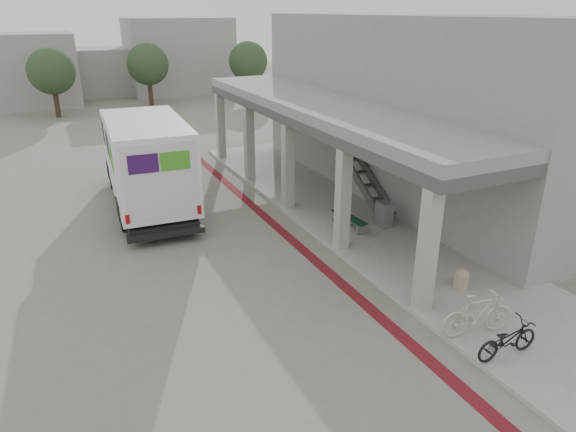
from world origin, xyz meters
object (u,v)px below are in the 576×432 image
fedex_truck (146,159)px  bicycle_cream (478,314)px  bench (349,219)px  utility_cabinet (384,214)px  bicycle_black (507,339)px

fedex_truck → bicycle_cream: fedex_truck is taller
bench → bicycle_cream: 6.75m
fedex_truck → bench: fedex_truck is taller
bench → utility_cabinet: utility_cabinet is taller
utility_cabinet → fedex_truck: bearing=136.5°
fedex_truck → bicycle_black: bearing=-65.3°
utility_cabinet → bicycle_black: utility_cabinet is taller
bench → bicycle_black: size_ratio=1.08×
bench → bicycle_cream: bicycle_cream is taller
fedex_truck → bench: (5.77, -5.48, -1.48)m
bench → utility_cabinet: (1.15, -0.45, 0.16)m
bicycle_cream → bicycle_black: bearing=-168.9°
fedex_truck → bench: bearing=-40.2°
fedex_truck → bicycle_cream: 13.29m
utility_cabinet → bicycle_black: size_ratio=0.56×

